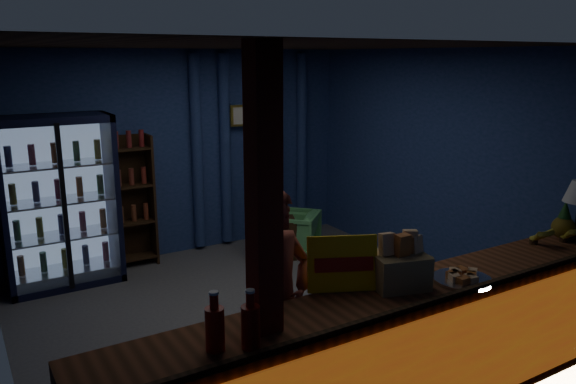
# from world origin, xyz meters

# --- Properties ---
(ground) EXTENTS (4.60, 4.60, 0.00)m
(ground) POSITION_xyz_m (0.00, 0.00, 0.00)
(ground) COLOR #515154
(ground) RESTS_ON ground
(room_walls) EXTENTS (4.60, 4.60, 4.60)m
(room_walls) POSITION_xyz_m (0.00, 0.00, 1.57)
(room_walls) COLOR navy
(room_walls) RESTS_ON ground
(counter) EXTENTS (4.40, 0.57, 0.99)m
(counter) POSITION_xyz_m (0.00, -1.91, 0.48)
(counter) COLOR brown
(counter) RESTS_ON ground
(support_post) EXTENTS (0.16, 0.16, 2.60)m
(support_post) POSITION_xyz_m (-1.05, -1.90, 1.30)
(support_post) COLOR maroon
(support_post) RESTS_ON ground
(beverage_cooler) EXTENTS (1.20, 0.62, 1.90)m
(beverage_cooler) POSITION_xyz_m (-1.55, 1.92, 0.93)
(beverage_cooler) COLOR black
(beverage_cooler) RESTS_ON ground
(bottle_shelf) EXTENTS (0.50, 0.28, 1.60)m
(bottle_shelf) POSITION_xyz_m (-0.70, 2.06, 0.79)
(bottle_shelf) COLOR #392212
(bottle_shelf) RESTS_ON ground
(curtain_folds) EXTENTS (1.74, 0.14, 2.50)m
(curtain_folds) POSITION_xyz_m (1.00, 2.14, 1.30)
(curtain_folds) COLOR navy
(curtain_folds) RESTS_ON room_walls
(framed_picture) EXTENTS (0.36, 0.04, 0.28)m
(framed_picture) POSITION_xyz_m (0.85, 2.10, 1.75)
(framed_picture) COLOR gold
(framed_picture) RESTS_ON room_walls
(shopkeeper) EXTENTS (0.69, 0.53, 1.67)m
(shopkeeper) POSITION_xyz_m (-0.71, -1.45, 0.84)
(shopkeeper) COLOR maroon
(shopkeeper) RESTS_ON ground
(green_chair) EXTENTS (0.85, 0.85, 0.56)m
(green_chair) POSITION_xyz_m (1.19, 1.37, 0.28)
(green_chair) COLOR #5BB764
(green_chair) RESTS_ON ground
(side_table) EXTENTS (0.66, 0.58, 0.60)m
(side_table) POSITION_xyz_m (0.89, 1.38, 0.25)
(side_table) COLOR #392212
(side_table) RESTS_ON ground
(yellow_sign) EXTENTS (0.47, 0.29, 0.38)m
(yellow_sign) POSITION_xyz_m (-0.33, -1.68, 1.14)
(yellow_sign) COLOR yellow
(yellow_sign) RESTS_ON counter
(soda_bottles) EXTENTS (0.28, 0.19, 0.34)m
(soda_bottles) POSITION_xyz_m (-1.31, -2.01, 1.09)
(soda_bottles) COLOR #A9170B
(soda_bottles) RESTS_ON counter
(snack_box_left) EXTENTS (0.44, 0.39, 0.39)m
(snack_box_left) POSITION_xyz_m (0.05, -1.83, 1.09)
(snack_box_left) COLOR olive
(snack_box_left) RESTS_ON counter
(snack_box_centre) EXTENTS (0.36, 0.30, 0.35)m
(snack_box_centre) POSITION_xyz_m (0.10, -1.81, 1.07)
(snack_box_centre) COLOR olive
(snack_box_centre) RESTS_ON counter
(pastry_tray) EXTENTS (0.42, 0.42, 0.07)m
(pastry_tray) POSITION_xyz_m (0.50, -2.00, 0.97)
(pastry_tray) COLOR silver
(pastry_tray) RESTS_ON counter
(banana_bunches) EXTENTS (0.80, 0.30, 0.17)m
(banana_bunches) POSITION_xyz_m (1.93, -1.82, 1.04)
(banana_bunches) COLOR yellow
(banana_bunches) RESTS_ON counter
(pineapple) EXTENTS (0.20, 0.20, 0.34)m
(pineapple) POSITION_xyz_m (1.97, -1.80, 1.09)
(pineapple) COLOR olive
(pineapple) RESTS_ON counter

